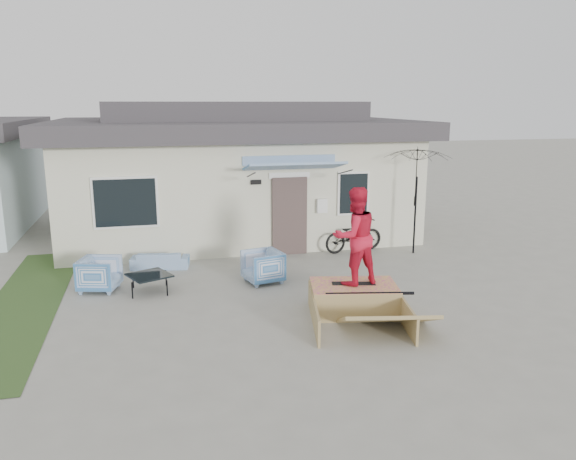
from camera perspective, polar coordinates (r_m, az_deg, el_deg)
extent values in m
plane|color=gray|center=(10.90, 0.75, -8.82)|extent=(90.00, 90.00, 0.00)
cube|color=#2B461E|center=(12.74, -25.20, -6.82)|extent=(1.40, 8.00, 0.01)
cube|color=beige|center=(18.16, -5.64, 4.80)|extent=(10.00, 7.00, 3.00)
cube|color=#33333A|center=(18.00, -5.76, 10.32)|extent=(10.80, 7.80, 0.50)
cube|color=#33333A|center=(17.99, -5.80, 12.07)|extent=(7.50, 4.50, 0.60)
cube|color=#4C3B37|center=(15.00, 0.16, 1.41)|extent=(0.95, 0.08, 2.10)
cube|color=white|center=(14.49, -16.20, 2.70)|extent=(1.60, 0.06, 1.30)
cube|color=white|center=(15.44, 6.66, 3.73)|extent=(0.90, 0.06, 1.20)
cube|color=#2B69A9|center=(14.29, 0.66, 6.52)|extent=(2.50, 1.09, 0.29)
imported|color=#2B69A9|center=(14.29, -12.90, -2.70)|extent=(1.46, 0.64, 0.55)
imported|color=#2B69A9|center=(12.92, -18.63, -4.11)|extent=(0.93, 0.96, 0.82)
imported|color=#2B69A9|center=(12.80, -2.59, -3.58)|extent=(0.90, 0.94, 0.82)
cube|color=black|center=(12.57, -13.90, -5.27)|extent=(1.06, 1.06, 0.40)
imported|color=black|center=(15.50, 6.70, -0.16)|extent=(1.83, 0.93, 1.12)
cylinder|color=black|center=(15.50, 12.80, 1.46)|extent=(0.05, 0.05, 2.10)
imported|color=black|center=(15.38, 12.93, 4.02)|extent=(1.77, 1.63, 0.90)
cube|color=black|center=(11.08, 6.69, -5.37)|extent=(0.87, 0.41, 0.05)
imported|color=red|center=(10.81, 6.83, -0.45)|extent=(1.05, 0.88, 1.90)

